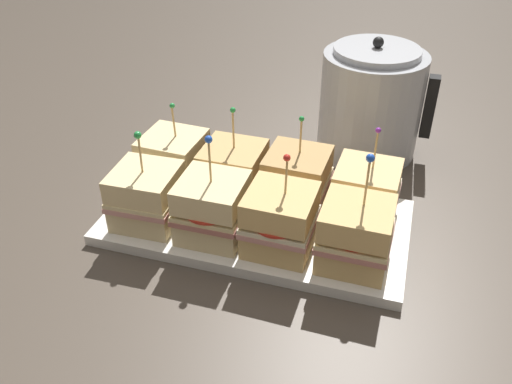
{
  "coord_description": "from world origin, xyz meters",
  "views": [
    {
      "loc": [
        0.2,
        -0.67,
        0.55
      ],
      "look_at": [
        0.0,
        0.0,
        0.07
      ],
      "focal_mm": 38.0,
      "sensor_mm": 36.0,
      "label": 1
    }
  ],
  "objects_px": {
    "sandwich_back_far_left": "(174,161)",
    "sandwich_back_center_left": "(233,172)",
    "serving_platter": "(256,222)",
    "sandwich_front_far_right": "(355,235)",
    "kettle_steel": "(371,102)",
    "sandwich_back_center_right": "(297,180)",
    "sandwich_front_center_left": "(213,208)",
    "sandwich_front_far_left": "(147,196)",
    "sandwich_back_far_right": "(366,193)",
    "sandwich_front_center_right": "(280,220)"
  },
  "relations": [
    {
      "from": "sandwich_front_center_left",
      "to": "sandwich_front_far_right",
      "type": "height_order",
      "value": "sandwich_front_far_right"
    },
    {
      "from": "serving_platter",
      "to": "kettle_steel",
      "type": "distance_m",
      "value": 0.35
    },
    {
      "from": "sandwich_front_far_left",
      "to": "sandwich_back_far_right",
      "type": "height_order",
      "value": "same"
    },
    {
      "from": "kettle_steel",
      "to": "serving_platter",
      "type": "bearing_deg",
      "value": -114.33
    },
    {
      "from": "sandwich_front_far_right",
      "to": "sandwich_back_center_right",
      "type": "distance_m",
      "value": 0.16
    },
    {
      "from": "sandwich_back_center_left",
      "to": "sandwich_back_center_right",
      "type": "relative_size",
      "value": 1.02
    },
    {
      "from": "sandwich_front_far_left",
      "to": "sandwich_back_far_right",
      "type": "xyz_separation_m",
      "value": [
        0.33,
        0.11,
        -0.0
      ]
    },
    {
      "from": "sandwich_back_far_left",
      "to": "sandwich_back_center_left",
      "type": "relative_size",
      "value": 0.96
    },
    {
      "from": "sandwich_front_far_right",
      "to": "sandwich_back_far_left",
      "type": "height_order",
      "value": "sandwich_front_far_right"
    },
    {
      "from": "sandwich_front_center_left",
      "to": "sandwich_back_center_left",
      "type": "distance_m",
      "value": 0.11
    },
    {
      "from": "sandwich_back_center_left",
      "to": "kettle_steel",
      "type": "relative_size",
      "value": 0.71
    },
    {
      "from": "sandwich_front_far_right",
      "to": "sandwich_back_far_right",
      "type": "distance_m",
      "value": 0.11
    },
    {
      "from": "sandwich_back_far_left",
      "to": "sandwich_back_far_right",
      "type": "xyz_separation_m",
      "value": [
        0.33,
        0.0,
        -0.0
      ]
    },
    {
      "from": "sandwich_front_center_left",
      "to": "sandwich_front_center_right",
      "type": "bearing_deg",
      "value": 0.02
    },
    {
      "from": "sandwich_front_far_left",
      "to": "kettle_steel",
      "type": "bearing_deg",
      "value": 50.12
    },
    {
      "from": "sandwich_front_far_right",
      "to": "kettle_steel",
      "type": "relative_size",
      "value": 0.76
    },
    {
      "from": "sandwich_back_center_left",
      "to": "sandwich_front_far_left",
      "type": "bearing_deg",
      "value": -135.2
    },
    {
      "from": "sandwich_front_far_left",
      "to": "sandwich_back_far_right",
      "type": "distance_m",
      "value": 0.34
    },
    {
      "from": "sandwich_front_center_left",
      "to": "sandwich_front_far_right",
      "type": "relative_size",
      "value": 0.98
    },
    {
      "from": "serving_platter",
      "to": "kettle_steel",
      "type": "height_order",
      "value": "kettle_steel"
    },
    {
      "from": "sandwich_back_far_left",
      "to": "sandwich_back_center_right",
      "type": "xyz_separation_m",
      "value": [
        0.22,
        0.0,
        0.0
      ]
    },
    {
      "from": "sandwich_back_center_left",
      "to": "sandwich_back_center_right",
      "type": "xyz_separation_m",
      "value": [
        0.11,
        0.0,
        0.0
      ]
    },
    {
      "from": "sandwich_front_center_left",
      "to": "sandwich_back_center_left",
      "type": "relative_size",
      "value": 1.05
    },
    {
      "from": "sandwich_front_center_left",
      "to": "sandwich_front_far_left",
      "type": "bearing_deg",
      "value": 178.84
    },
    {
      "from": "sandwich_front_center_left",
      "to": "sandwich_back_center_left",
      "type": "xyz_separation_m",
      "value": [
        -0.0,
        0.11,
        -0.0
      ]
    },
    {
      "from": "serving_platter",
      "to": "sandwich_front_far_right",
      "type": "xyz_separation_m",
      "value": [
        0.16,
        -0.06,
        0.06
      ]
    },
    {
      "from": "serving_platter",
      "to": "sandwich_front_far_right",
      "type": "bearing_deg",
      "value": -19.3
    },
    {
      "from": "sandwich_front_far_right",
      "to": "sandwich_back_far_right",
      "type": "height_order",
      "value": "sandwich_front_far_right"
    },
    {
      "from": "sandwich_front_center_left",
      "to": "kettle_steel",
      "type": "xyz_separation_m",
      "value": [
        0.19,
        0.36,
        0.04
      ]
    },
    {
      "from": "sandwich_back_far_left",
      "to": "kettle_steel",
      "type": "relative_size",
      "value": 0.68
    },
    {
      "from": "sandwich_front_center_left",
      "to": "sandwich_back_center_left",
      "type": "height_order",
      "value": "sandwich_front_center_left"
    },
    {
      "from": "sandwich_front_far_right",
      "to": "sandwich_front_center_left",
      "type": "bearing_deg",
      "value": 179.76
    },
    {
      "from": "sandwich_front_center_right",
      "to": "sandwich_back_center_left",
      "type": "distance_m",
      "value": 0.15
    },
    {
      "from": "serving_platter",
      "to": "kettle_steel",
      "type": "bearing_deg",
      "value": 65.67
    },
    {
      "from": "serving_platter",
      "to": "sandwich_front_far_left",
      "type": "bearing_deg",
      "value": -161.47
    },
    {
      "from": "sandwich_front_center_right",
      "to": "sandwich_front_far_right",
      "type": "relative_size",
      "value": 0.9
    },
    {
      "from": "sandwich_front_center_right",
      "to": "sandwich_back_center_right",
      "type": "xyz_separation_m",
      "value": [
        -0.0,
        0.11,
        -0.0
      ]
    },
    {
      "from": "sandwich_front_center_left",
      "to": "kettle_steel",
      "type": "relative_size",
      "value": 0.74
    },
    {
      "from": "sandwich_front_far_left",
      "to": "sandwich_back_center_left",
      "type": "bearing_deg",
      "value": 44.8
    },
    {
      "from": "sandwich_front_center_right",
      "to": "sandwich_back_far_right",
      "type": "distance_m",
      "value": 0.16
    },
    {
      "from": "sandwich_front_far_right",
      "to": "sandwich_back_far_left",
      "type": "bearing_deg",
      "value": 161.51
    },
    {
      "from": "sandwich_front_far_left",
      "to": "sandwich_front_far_right",
      "type": "relative_size",
      "value": 0.91
    },
    {
      "from": "serving_platter",
      "to": "sandwich_back_center_right",
      "type": "height_order",
      "value": "sandwich_back_center_right"
    },
    {
      "from": "sandwich_back_center_right",
      "to": "sandwich_front_center_right",
      "type": "bearing_deg",
      "value": -89.24
    },
    {
      "from": "sandwich_front_far_left",
      "to": "kettle_steel",
      "type": "height_order",
      "value": "kettle_steel"
    },
    {
      "from": "sandwich_front_center_right",
      "to": "sandwich_back_center_left",
      "type": "height_order",
      "value": "sandwich_back_center_left"
    },
    {
      "from": "sandwich_front_far_left",
      "to": "sandwich_front_center_left",
      "type": "xyz_separation_m",
      "value": [
        0.11,
        -0.0,
        0.0
      ]
    },
    {
      "from": "sandwich_back_far_right",
      "to": "kettle_steel",
      "type": "relative_size",
      "value": 0.69
    },
    {
      "from": "sandwich_back_center_right",
      "to": "sandwich_back_far_right",
      "type": "height_order",
      "value": "same"
    },
    {
      "from": "sandwich_front_center_right",
      "to": "sandwich_back_far_left",
      "type": "xyz_separation_m",
      "value": [
        -0.22,
        0.11,
        -0.0
      ]
    }
  ]
}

